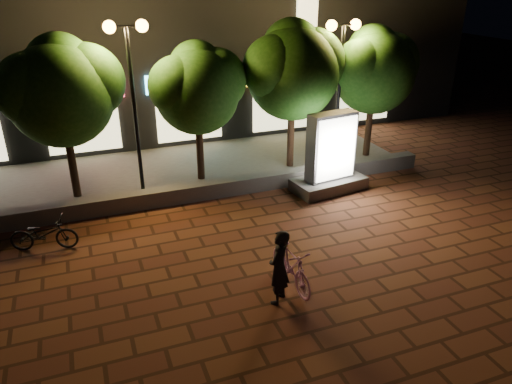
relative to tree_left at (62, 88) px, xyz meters
name	(u,v)px	position (x,y,z in m)	size (l,w,h in m)	color
ground	(239,265)	(3.45, -5.46, -3.44)	(80.00, 80.00, 0.00)	brown
retaining_wall	(197,192)	(3.45, -1.46, -3.19)	(16.00, 0.45, 0.50)	#5F5C58
sidewalk	(180,170)	(3.45, 1.04, -3.40)	(16.00, 5.00, 0.08)	#5F5C58
building_block	(139,9)	(3.44, 7.53, 1.55)	(28.00, 8.12, 11.30)	black
tree_left	(62,88)	(0.00, 0.00, 0.00)	(3.60, 3.00, 4.89)	black
tree_mid	(198,85)	(4.00, 0.00, -0.23)	(3.24, 2.70, 4.50)	black
tree_right	(294,67)	(7.30, 0.00, 0.12)	(3.72, 3.10, 5.07)	black
tree_far_right	(375,67)	(10.50, 0.00, -0.08)	(3.48, 2.90, 4.76)	black
street_lamp_left	(130,65)	(1.95, -0.26, 0.58)	(1.26, 0.36, 5.18)	black
street_lamp_right	(341,56)	(8.95, -0.26, 0.45)	(1.26, 0.36, 4.98)	black
ad_kiosk	(330,160)	(7.62, -2.27, -2.41)	(2.51, 1.51, 2.56)	#5F5C58
scooter_pink	(291,266)	(4.27, -6.68, -2.92)	(0.49, 1.75, 1.05)	#C77AB6
rider	(279,267)	(3.79, -7.09, -2.59)	(0.62, 0.41, 1.71)	black
scooter_parked	(44,234)	(-0.93, -3.02, -3.01)	(0.58, 1.67, 0.88)	black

